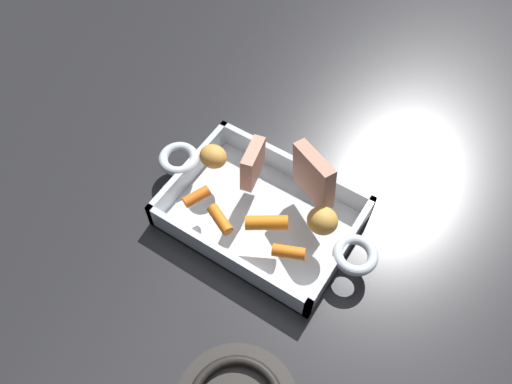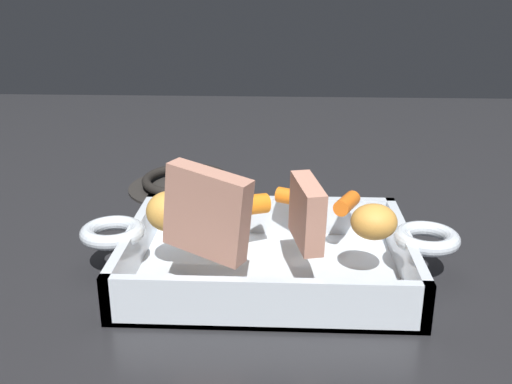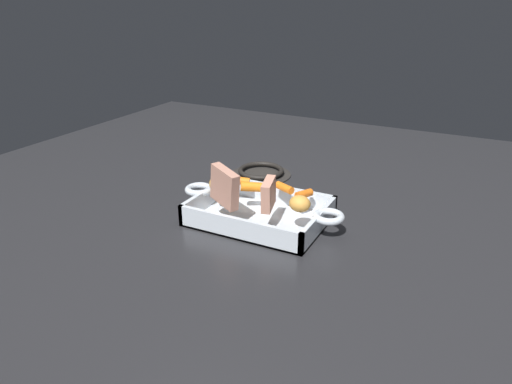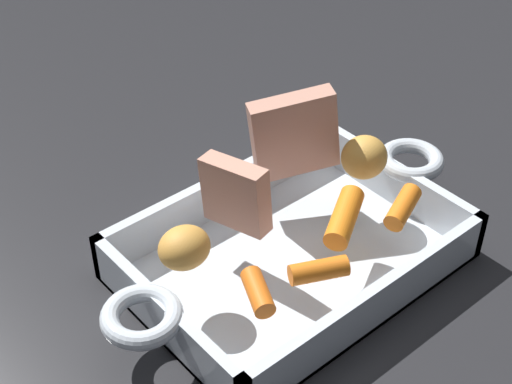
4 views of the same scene
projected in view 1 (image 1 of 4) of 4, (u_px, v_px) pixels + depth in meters
The scene contains 10 objects.
ground_plane at pixel (261, 219), 0.83m from camera, with size 1.89×1.89×0.00m, color #232326.
roasting_dish at pixel (261, 213), 0.81m from camera, with size 0.39×0.21×0.05m.
roast_slice_outer at pixel (253, 164), 0.78m from camera, with size 0.02×0.06×0.06m, color tan.
roast_slice_thin at pixel (314, 176), 0.76m from camera, with size 0.02×0.08×0.08m, color tan.
baby_carrot_center_right at pixel (267, 223), 0.75m from camera, with size 0.02×0.02×0.06m, color orange.
baby_carrot_short at pixel (197, 197), 0.78m from camera, with size 0.02×0.02×0.04m, color orange.
baby_carrot_southwest at pixel (289, 252), 0.72m from camera, with size 0.02×0.02×0.05m, color orange.
baby_carrot_southeast at pixel (220, 219), 0.75m from camera, with size 0.02×0.02×0.05m, color orange.
potato_halved at pixel (322, 221), 0.74m from camera, with size 0.04×0.05×0.04m, color gold.
potato_golden_large at pixel (213, 156), 0.81m from camera, with size 0.04×0.05×0.04m, color gold.
Camera 1 is at (0.22, -0.36, 0.71)m, focal length 35.91 mm.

